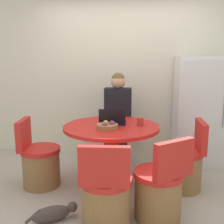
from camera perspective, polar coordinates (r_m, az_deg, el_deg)
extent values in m
plane|color=#B2A899|center=(3.24, 0.03, -17.35)|extent=(12.00, 12.00, 0.00)
cube|color=silver|center=(4.35, 1.87, 7.75)|extent=(7.00, 0.06, 2.60)
cube|color=white|center=(4.16, 18.75, 0.17)|extent=(0.76, 0.63, 1.61)
cube|color=silver|center=(3.85, 19.82, -0.69)|extent=(0.73, 0.01, 1.52)
cylinder|color=gray|center=(3.89, 23.17, 0.39)|extent=(0.02, 0.02, 0.48)
cylinder|color=red|center=(3.46, -0.16, -14.96)|extent=(0.51, 0.51, 0.05)
cylinder|color=red|center=(3.32, -0.16, -9.31)|extent=(0.18, 0.18, 0.68)
cylinder|color=red|center=(3.22, -0.17, -3.31)|extent=(1.17, 1.17, 0.04)
cylinder|color=olive|center=(2.60, -1.28, -19.45)|extent=(0.46, 0.46, 0.44)
cylinder|color=red|center=(2.48, -1.30, -14.53)|extent=(0.48, 0.48, 0.06)
cube|color=red|center=(2.22, -1.70, -11.85)|extent=(0.44, 0.09, 0.36)
cylinder|color=olive|center=(3.46, -15.11, -11.83)|extent=(0.46, 0.46, 0.44)
cylinder|color=red|center=(3.38, -15.31, -7.96)|extent=(0.48, 0.48, 0.06)
cube|color=red|center=(3.37, -18.70, -4.54)|extent=(0.13, 0.44, 0.36)
cylinder|color=olive|center=(3.39, 15.03, -12.34)|extent=(0.46, 0.46, 0.44)
cylinder|color=red|center=(3.30, 15.24, -8.40)|extent=(0.48, 0.48, 0.06)
cube|color=red|center=(3.27, 18.78, -4.98)|extent=(0.09, 0.44, 0.36)
cylinder|color=olive|center=(2.75, 9.92, -17.83)|extent=(0.46, 0.46, 0.44)
cylinder|color=red|center=(2.64, 10.09, -13.12)|extent=(0.48, 0.48, 0.06)
cube|color=red|center=(2.43, 13.33, -10.11)|extent=(0.39, 0.32, 0.36)
cube|color=#2D2D38|center=(4.22, 1.42, -6.92)|extent=(0.28, 0.16, 0.49)
cube|color=#2D2D38|center=(4.08, 1.38, -2.93)|extent=(0.32, 0.36, 0.14)
cube|color=black|center=(3.93, 1.32, 1.47)|extent=(0.40, 0.22, 0.52)
sphere|color=tan|center=(3.89, 1.35, 6.68)|extent=(0.22, 0.22, 0.22)
sphere|color=brown|center=(3.89, 1.35, 7.08)|extent=(0.20, 0.20, 0.20)
cube|color=#141947|center=(3.32, 0.20, -2.34)|extent=(0.33, 0.24, 0.02)
cube|color=black|center=(3.18, 0.01, -1.05)|extent=(0.33, 0.01, 0.18)
cylinder|color=olive|center=(3.05, -1.06, -3.19)|extent=(0.25, 0.25, 0.05)
sphere|color=#7A2D5B|center=(3.05, 0.00, -2.56)|extent=(0.07, 0.07, 0.07)
sphere|color=orange|center=(3.09, -1.36, -2.40)|extent=(0.07, 0.07, 0.07)
sphere|color=#7A2D5B|center=(2.99, -1.59, -2.86)|extent=(0.07, 0.07, 0.07)
cylinder|color=#B2332D|center=(3.23, 6.15, -2.08)|extent=(0.08, 0.08, 0.10)
ellipsoid|color=#473D38|center=(2.79, -13.09, -20.84)|extent=(0.39, 0.29, 0.16)
sphere|color=#473D38|center=(2.81, -8.65, -19.75)|extent=(0.10, 0.10, 0.10)
cylinder|color=#473D38|center=(2.76, -16.83, -20.98)|extent=(0.15, 0.10, 0.12)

